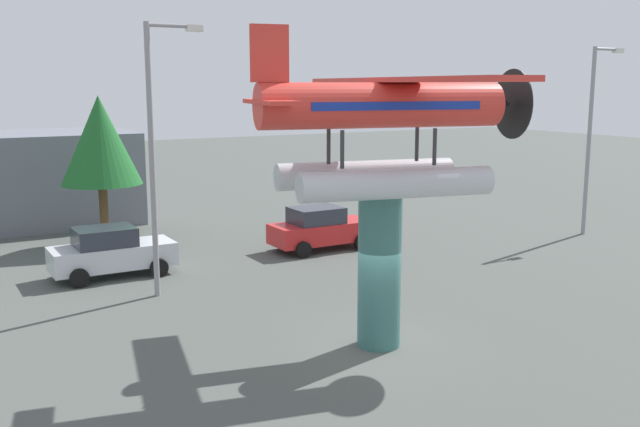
{
  "coord_description": "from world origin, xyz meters",
  "views": [
    {
      "loc": [
        -10.17,
        -14.49,
        6.65
      ],
      "look_at": [
        0.0,
        3.0,
        2.99
      ],
      "focal_mm": 40.3,
      "sensor_mm": 36.0,
      "label": 1
    }
  ],
  "objects_px": {
    "display_pedestal": "(379,270)",
    "storefront_building": "(18,179)",
    "car_mid_silver": "(111,252)",
    "floatplane_monument": "(387,125)",
    "streetlight_primary": "(157,142)",
    "car_far_red": "(320,228)",
    "streetlight_secondary": "(593,128)",
    "tree_east": "(100,141)"
  },
  "relations": [
    {
      "from": "car_mid_silver",
      "to": "streetlight_primary",
      "type": "bearing_deg",
      "value": -74.77
    },
    {
      "from": "display_pedestal",
      "to": "car_far_red",
      "type": "relative_size",
      "value": 0.95
    },
    {
      "from": "display_pedestal",
      "to": "car_far_red",
      "type": "bearing_deg",
      "value": 67.63
    },
    {
      "from": "floatplane_monument",
      "to": "car_far_red",
      "type": "distance_m",
      "value": 11.97
    },
    {
      "from": "display_pedestal",
      "to": "floatplane_monument",
      "type": "relative_size",
      "value": 0.38
    },
    {
      "from": "display_pedestal",
      "to": "storefront_building",
      "type": "distance_m",
      "value": 22.69
    },
    {
      "from": "car_mid_silver",
      "to": "storefront_building",
      "type": "xyz_separation_m",
      "value": [
        -1.34,
        11.73,
        1.3
      ]
    },
    {
      "from": "car_mid_silver",
      "to": "display_pedestal",
      "type": "bearing_deg",
      "value": -67.65
    },
    {
      "from": "streetlight_primary",
      "to": "tree_east",
      "type": "relative_size",
      "value": 1.37
    },
    {
      "from": "car_far_red",
      "to": "tree_east",
      "type": "bearing_deg",
      "value": 144.8
    },
    {
      "from": "streetlight_secondary",
      "to": "display_pedestal",
      "type": "bearing_deg",
      "value": -156.9
    },
    {
      "from": "car_mid_silver",
      "to": "tree_east",
      "type": "relative_size",
      "value": 0.68
    },
    {
      "from": "display_pedestal",
      "to": "streetlight_primary",
      "type": "xyz_separation_m",
      "value": [
        -3.38,
        7.18,
        2.9
      ]
    },
    {
      "from": "display_pedestal",
      "to": "tree_east",
      "type": "xyz_separation_m",
      "value": [
        -3.19,
        15.37,
        2.37
      ]
    },
    {
      "from": "car_mid_silver",
      "to": "streetlight_secondary",
      "type": "xyz_separation_m",
      "value": [
        20.39,
        -3.38,
        3.88
      ]
    },
    {
      "from": "streetlight_secondary",
      "to": "tree_east",
      "type": "height_order",
      "value": "streetlight_secondary"
    },
    {
      "from": "car_far_red",
      "to": "storefront_building",
      "type": "bearing_deg",
      "value": 129.49
    },
    {
      "from": "car_far_red",
      "to": "tree_east",
      "type": "height_order",
      "value": "tree_east"
    },
    {
      "from": "display_pedestal",
      "to": "car_mid_silver",
      "type": "xyz_separation_m",
      "value": [
        -4.22,
        10.27,
        -1.11
      ]
    },
    {
      "from": "car_mid_silver",
      "to": "car_far_red",
      "type": "relative_size",
      "value": 1.0
    },
    {
      "from": "floatplane_monument",
      "to": "car_mid_silver",
      "type": "xyz_separation_m",
      "value": [
        -4.35,
        10.3,
        -4.78
      ]
    },
    {
      "from": "display_pedestal",
      "to": "car_far_red",
      "type": "height_order",
      "value": "display_pedestal"
    },
    {
      "from": "display_pedestal",
      "to": "car_mid_silver",
      "type": "distance_m",
      "value": 11.16
    },
    {
      "from": "car_far_red",
      "to": "storefront_building",
      "type": "xyz_separation_m",
      "value": [
        -9.75,
        11.83,
        1.3
      ]
    },
    {
      "from": "car_far_red",
      "to": "streetlight_secondary",
      "type": "xyz_separation_m",
      "value": [
        11.98,
        -3.27,
        3.88
      ]
    },
    {
      "from": "display_pedestal",
      "to": "car_far_red",
      "type": "xyz_separation_m",
      "value": [
        4.18,
        10.17,
        -1.11
      ]
    },
    {
      "from": "car_far_red",
      "to": "streetlight_primary",
      "type": "bearing_deg",
      "value": -158.48
    },
    {
      "from": "streetlight_secondary",
      "to": "tree_east",
      "type": "relative_size",
      "value": 1.33
    },
    {
      "from": "display_pedestal",
      "to": "car_mid_silver",
      "type": "relative_size",
      "value": 0.95
    },
    {
      "from": "floatplane_monument",
      "to": "car_mid_silver",
      "type": "distance_m",
      "value": 12.16
    },
    {
      "from": "display_pedestal",
      "to": "floatplane_monument",
      "type": "bearing_deg",
      "value": -12.27
    },
    {
      "from": "car_mid_silver",
      "to": "tree_east",
      "type": "distance_m",
      "value": 6.26
    },
    {
      "from": "floatplane_monument",
      "to": "streetlight_secondary",
      "type": "xyz_separation_m",
      "value": [
        16.04,
        6.92,
        -0.9
      ]
    },
    {
      "from": "streetlight_primary",
      "to": "car_mid_silver",
      "type": "bearing_deg",
      "value": 105.23
    },
    {
      "from": "display_pedestal",
      "to": "floatplane_monument",
      "type": "height_order",
      "value": "floatplane_monument"
    },
    {
      "from": "storefront_building",
      "to": "streetlight_primary",
      "type": "bearing_deg",
      "value": -81.61
    },
    {
      "from": "storefront_building",
      "to": "tree_east",
      "type": "bearing_deg",
      "value": -70.29
    },
    {
      "from": "floatplane_monument",
      "to": "tree_east",
      "type": "height_order",
      "value": "floatplane_monument"
    },
    {
      "from": "streetlight_primary",
      "to": "storefront_building",
      "type": "distance_m",
      "value": 15.22
    },
    {
      "from": "streetlight_secondary",
      "to": "storefront_building",
      "type": "height_order",
      "value": "streetlight_secondary"
    },
    {
      "from": "floatplane_monument",
      "to": "streetlight_secondary",
      "type": "bearing_deg",
      "value": 35.62
    },
    {
      "from": "floatplane_monument",
      "to": "storefront_building",
      "type": "relative_size",
      "value": 0.99
    }
  ]
}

